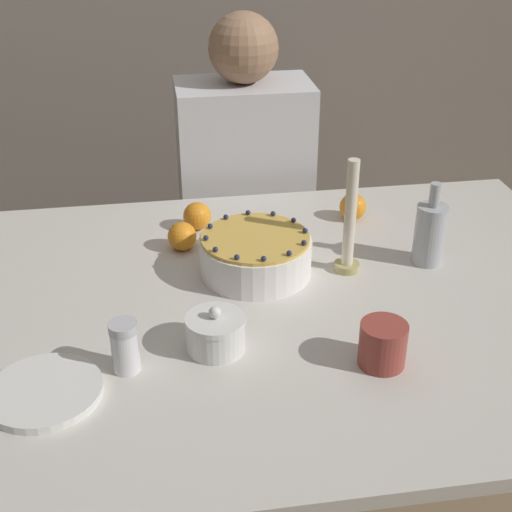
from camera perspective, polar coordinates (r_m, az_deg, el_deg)
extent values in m
cube|color=beige|center=(1.55, 0.68, -4.15)|extent=(1.60, 1.11, 0.03)
cylinder|color=beige|center=(2.36, 16.61, -3.78)|extent=(0.07, 0.07, 0.75)
cylinder|color=white|center=(1.62, 0.00, 0.00)|extent=(0.26, 0.26, 0.08)
cylinder|color=gold|center=(1.60, 0.00, 1.45)|extent=(0.25, 0.25, 0.01)
sphere|color=#23284C|center=(1.62, 3.95, 2.05)|extent=(0.01, 0.01, 0.01)
sphere|color=#23284C|center=(1.66, 3.03, 2.89)|extent=(0.01, 0.01, 0.01)
sphere|color=#23284C|center=(1.69, 1.37, 3.41)|extent=(0.01, 0.01, 0.01)
sphere|color=#23284C|center=(1.70, -0.59, 3.50)|extent=(0.01, 0.01, 0.01)
sphere|color=#23284C|center=(1.68, -2.43, 3.15)|extent=(0.01, 0.01, 0.01)
sphere|color=#23284C|center=(1.64, -3.69, 2.41)|extent=(0.01, 0.01, 0.01)
sphere|color=#23284C|center=(1.59, -4.03, 1.47)|extent=(0.01, 0.01, 0.01)
sphere|color=#23284C|center=(1.54, -3.27, 0.54)|extent=(0.01, 0.01, 0.01)
sphere|color=#23284C|center=(1.51, -1.54, -0.09)|extent=(0.01, 0.01, 0.01)
sphere|color=#23284C|center=(1.50, 0.67, -0.21)|extent=(0.01, 0.01, 0.01)
sphere|color=#23284C|center=(1.52, 2.67, 0.23)|extent=(0.01, 0.01, 0.01)
sphere|color=#23284C|center=(1.57, 3.86, 1.07)|extent=(0.01, 0.01, 0.01)
cylinder|color=white|center=(1.39, -3.24, -6.39)|extent=(0.11, 0.11, 0.06)
cylinder|color=white|center=(1.37, -3.29, -5.16)|extent=(0.12, 0.12, 0.01)
sphere|color=white|center=(1.36, -3.31, -4.53)|extent=(0.02, 0.02, 0.02)
cylinder|color=white|center=(1.35, -10.41, -7.45)|extent=(0.05, 0.05, 0.09)
cylinder|color=silver|center=(1.32, -10.61, -5.64)|extent=(0.05, 0.05, 0.02)
cylinder|color=white|center=(1.34, -16.55, -10.48)|extent=(0.21, 0.21, 0.01)
cylinder|color=white|center=(1.34, -16.59, -10.22)|extent=(0.21, 0.21, 0.01)
cylinder|color=tan|center=(1.66, 7.26, -0.83)|extent=(0.06, 0.06, 0.02)
cylinder|color=silver|center=(1.60, 7.56, 3.40)|extent=(0.03, 0.03, 0.25)
cylinder|color=#B2B7BC|center=(1.70, 13.72, 1.68)|extent=(0.07, 0.07, 0.14)
cylinder|color=#B2B7BC|center=(1.66, 14.13, 4.76)|extent=(0.03, 0.03, 0.06)
cylinder|color=#993D33|center=(1.36, 10.10, -6.97)|extent=(0.09, 0.09, 0.09)
sphere|color=orange|center=(1.73, -5.94, 1.58)|extent=(0.07, 0.07, 0.07)
sphere|color=orange|center=(1.89, 7.75, 3.93)|extent=(0.07, 0.07, 0.07)
sphere|color=orange|center=(1.83, -4.73, 3.21)|extent=(0.07, 0.07, 0.07)
cube|color=#2D2D38|center=(2.47, -0.83, -4.90)|extent=(0.34, 0.34, 0.45)
cube|color=silver|center=(2.22, -0.93, 6.29)|extent=(0.40, 0.24, 0.59)
sphere|color=#9E7556|center=(2.10, -1.02, 16.32)|extent=(0.20, 0.20, 0.20)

